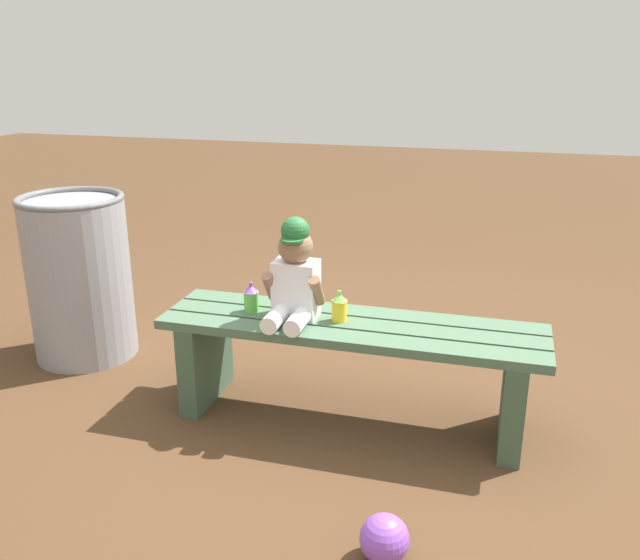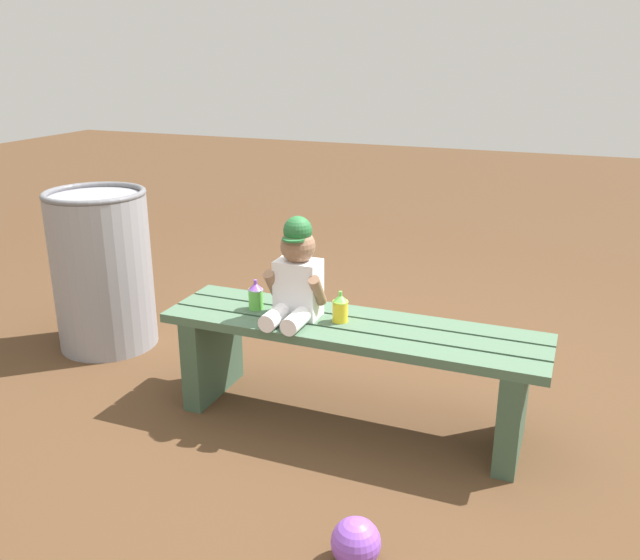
{
  "view_description": "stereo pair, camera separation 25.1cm",
  "coord_description": "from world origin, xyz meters",
  "px_view_note": "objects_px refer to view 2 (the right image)",
  "views": [
    {
      "loc": [
        0.53,
        -2.34,
        1.42
      ],
      "look_at": [
        -0.11,
        -0.05,
        0.6
      ],
      "focal_mm": 37.55,
      "sensor_mm": 36.0,
      "label": 1
    },
    {
      "loc": [
        0.77,
        -2.26,
        1.42
      ],
      "look_at": [
        -0.11,
        -0.05,
        0.6
      ],
      "focal_mm": 37.55,
      "sensor_mm": 36.0,
      "label": 2
    }
  ],
  "objects_px": {
    "child_figure": "(296,275)",
    "toy_ball": "(356,543)",
    "park_bench": "(351,355)",
    "trash_bin": "(102,269)",
    "sippy_cup_right": "(340,307)",
    "sippy_cup_left": "(256,295)"
  },
  "relations": [
    {
      "from": "sippy_cup_left",
      "to": "toy_ball",
      "type": "height_order",
      "value": "sippy_cup_left"
    },
    {
      "from": "park_bench",
      "to": "child_figure",
      "type": "relative_size",
      "value": 3.69
    },
    {
      "from": "child_figure",
      "to": "sippy_cup_right",
      "type": "height_order",
      "value": "child_figure"
    },
    {
      "from": "sippy_cup_left",
      "to": "sippy_cup_right",
      "type": "bearing_deg",
      "value": 0.0
    },
    {
      "from": "child_figure",
      "to": "sippy_cup_right",
      "type": "relative_size",
      "value": 3.26
    },
    {
      "from": "park_bench",
      "to": "trash_bin",
      "type": "distance_m",
      "value": 1.41
    },
    {
      "from": "child_figure",
      "to": "sippy_cup_right",
      "type": "bearing_deg",
      "value": 8.37
    },
    {
      "from": "sippy_cup_right",
      "to": "toy_ball",
      "type": "distance_m",
      "value": 0.92
    },
    {
      "from": "park_bench",
      "to": "child_figure",
      "type": "xyz_separation_m",
      "value": [
        -0.22,
        -0.02,
        0.31
      ]
    },
    {
      "from": "sippy_cup_left",
      "to": "toy_ball",
      "type": "bearing_deg",
      "value": -47.58
    },
    {
      "from": "child_figure",
      "to": "sippy_cup_right",
      "type": "distance_m",
      "value": 0.21
    },
    {
      "from": "sippy_cup_left",
      "to": "sippy_cup_right",
      "type": "xyz_separation_m",
      "value": [
        0.36,
        0.0,
        0.0
      ]
    },
    {
      "from": "trash_bin",
      "to": "child_figure",
      "type": "bearing_deg",
      "value": -13.2
    },
    {
      "from": "child_figure",
      "to": "toy_ball",
      "type": "distance_m",
      "value": 1.03
    },
    {
      "from": "child_figure",
      "to": "sippy_cup_right",
      "type": "xyz_separation_m",
      "value": [
        0.17,
        0.03,
        -0.12
      ]
    },
    {
      "from": "park_bench",
      "to": "sippy_cup_left",
      "type": "height_order",
      "value": "sippy_cup_left"
    },
    {
      "from": "park_bench",
      "to": "sippy_cup_left",
      "type": "bearing_deg",
      "value": 179.26
    },
    {
      "from": "park_bench",
      "to": "sippy_cup_right",
      "type": "xyz_separation_m",
      "value": [
        -0.05,
        0.01,
        0.19
      ]
    },
    {
      "from": "child_figure",
      "to": "trash_bin",
      "type": "relative_size",
      "value": 0.51
    },
    {
      "from": "sippy_cup_left",
      "to": "toy_ball",
      "type": "relative_size",
      "value": 0.84
    },
    {
      "from": "park_bench",
      "to": "toy_ball",
      "type": "bearing_deg",
      "value": -69.59
    },
    {
      "from": "park_bench",
      "to": "toy_ball",
      "type": "relative_size",
      "value": 10.13
    }
  ]
}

